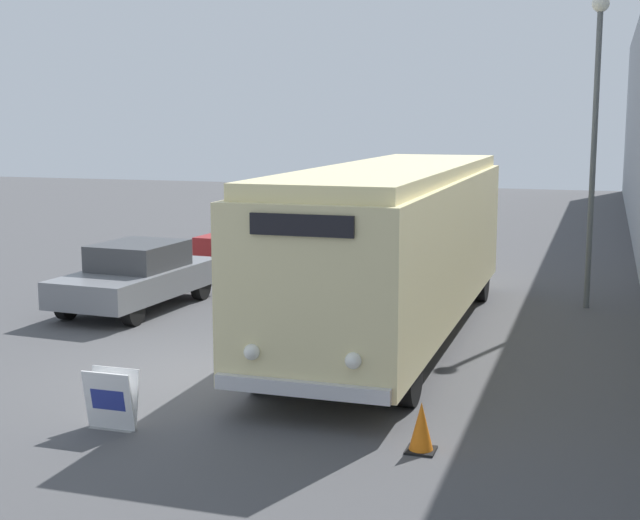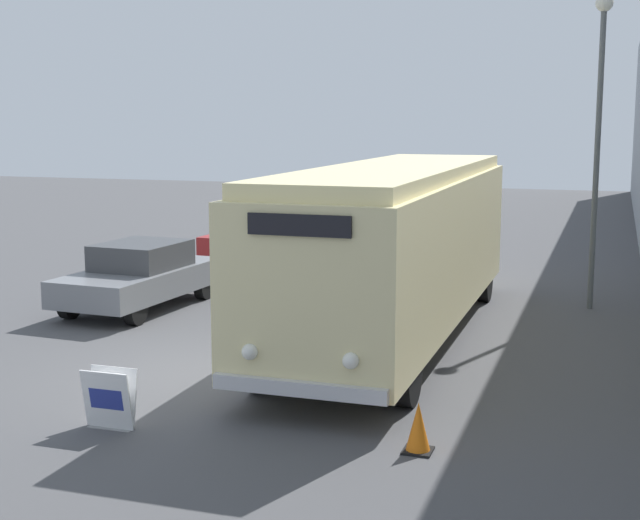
# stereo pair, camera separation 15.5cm
# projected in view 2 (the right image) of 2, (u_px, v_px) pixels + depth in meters

# --- Properties ---
(ground_plane) EXTENTS (80.00, 80.00, 0.00)m
(ground_plane) POSITION_uv_depth(u_px,v_px,m) (203.00, 375.00, 14.22)
(ground_plane) COLOR #4C4C4F
(vintage_bus) EXTENTS (2.53, 10.66, 3.21)m
(vintage_bus) POSITION_uv_depth(u_px,v_px,m) (396.00, 242.00, 16.39)
(vintage_bus) COLOR black
(vintage_bus) RESTS_ON ground_plane
(sign_board) EXTENTS (0.70, 0.31, 0.80)m
(sign_board) POSITION_uv_depth(u_px,v_px,m) (110.00, 400.00, 11.74)
(sign_board) COLOR gray
(sign_board) RESTS_ON ground_plane
(streetlamp) EXTENTS (0.36, 0.36, 6.56)m
(streetlamp) POSITION_uv_depth(u_px,v_px,m) (599.00, 109.00, 18.52)
(streetlamp) COLOR #595E60
(streetlamp) RESTS_ON ground_plane
(parked_car_near) EXTENTS (2.09, 4.26, 1.42)m
(parked_car_near) POSITION_uv_depth(u_px,v_px,m) (140.00, 275.00, 19.10)
(parked_car_near) COLOR black
(parked_car_near) RESTS_ON ground_plane
(parked_car_mid) EXTENTS (2.13, 4.66, 1.49)m
(parked_car_mid) POSITION_uv_depth(u_px,v_px,m) (267.00, 238.00, 24.67)
(parked_car_mid) COLOR black
(parked_car_mid) RESTS_ON ground_plane
(parked_car_far) EXTENTS (2.22, 4.55, 1.41)m
(parked_car_far) POSITION_uv_depth(u_px,v_px,m) (338.00, 214.00, 31.11)
(parked_car_far) COLOR black
(parked_car_far) RESTS_ON ground_plane
(parked_car_distant) EXTENTS (1.81, 4.49, 1.42)m
(parked_car_distant) POSITION_uv_depth(u_px,v_px,m) (386.00, 197.00, 37.63)
(parked_car_distant) COLOR black
(parked_car_distant) RESTS_ON ground_plane
(traffic_cone) EXTENTS (0.36, 0.36, 0.63)m
(traffic_cone) POSITION_uv_depth(u_px,v_px,m) (418.00, 428.00, 10.91)
(traffic_cone) COLOR black
(traffic_cone) RESTS_ON ground_plane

